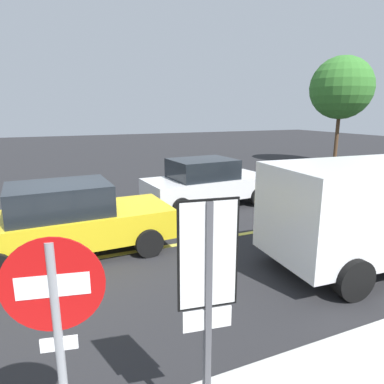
{
  "coord_description": "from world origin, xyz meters",
  "views": [
    {
      "loc": [
        -0.44,
        -7.4,
        3.22
      ],
      "look_at": [
        3.27,
        1.11,
        1.01
      ],
      "focal_mm": 32.22,
      "sensor_mm": 36.0,
      "label": 1
    }
  ],
  "objects_px": {
    "car_white_behind_van": "(206,182)",
    "car_yellow_approaching": "(69,219)",
    "speed_limit_sign": "(208,283)",
    "stop_sign": "(58,328)",
    "tree_left_verge": "(341,88)"
  },
  "relations": [
    {
      "from": "speed_limit_sign",
      "to": "tree_left_verge",
      "type": "bearing_deg",
      "value": 41.17
    },
    {
      "from": "speed_limit_sign",
      "to": "car_white_behind_van",
      "type": "xyz_separation_m",
      "value": [
        3.87,
        8.0,
        -0.95
      ]
    },
    {
      "from": "speed_limit_sign",
      "to": "car_yellow_approaching",
      "type": "xyz_separation_m",
      "value": [
        -0.81,
        5.44,
        -0.93
      ]
    },
    {
      "from": "stop_sign",
      "to": "speed_limit_sign",
      "type": "height_order",
      "value": "speed_limit_sign"
    },
    {
      "from": "car_white_behind_van",
      "to": "speed_limit_sign",
      "type": "bearing_deg",
      "value": -115.84
    },
    {
      "from": "speed_limit_sign",
      "to": "car_white_behind_van",
      "type": "relative_size",
      "value": 0.57
    },
    {
      "from": "speed_limit_sign",
      "to": "car_yellow_approaching",
      "type": "relative_size",
      "value": 0.56
    },
    {
      "from": "car_white_behind_van",
      "to": "car_yellow_approaching",
      "type": "bearing_deg",
      "value": -151.32
    },
    {
      "from": "stop_sign",
      "to": "car_white_behind_van",
      "type": "xyz_separation_m",
      "value": [
        5.1,
        7.9,
        -0.78
      ]
    },
    {
      "from": "speed_limit_sign",
      "to": "car_yellow_approaching",
      "type": "height_order",
      "value": "speed_limit_sign"
    },
    {
      "from": "stop_sign",
      "to": "car_yellow_approaching",
      "type": "distance_m",
      "value": 5.41
    },
    {
      "from": "stop_sign",
      "to": "car_yellow_approaching",
      "type": "bearing_deg",
      "value": 85.46
    },
    {
      "from": "tree_left_verge",
      "to": "car_yellow_approaching",
      "type": "bearing_deg",
      "value": -153.99
    },
    {
      "from": "stop_sign",
      "to": "speed_limit_sign",
      "type": "distance_m",
      "value": 1.25
    },
    {
      "from": "stop_sign",
      "to": "car_yellow_approaching",
      "type": "height_order",
      "value": "stop_sign"
    }
  ]
}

